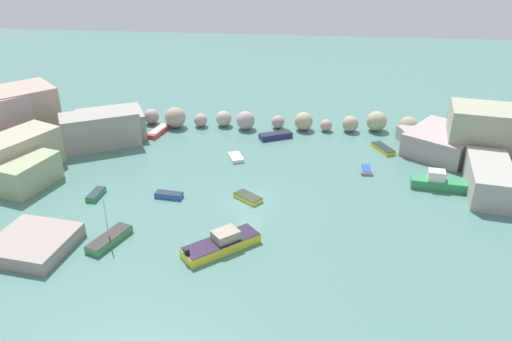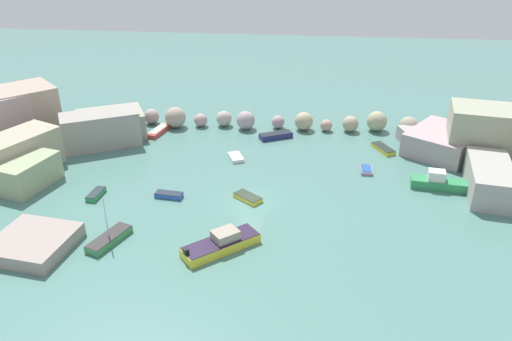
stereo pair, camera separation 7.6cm
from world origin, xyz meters
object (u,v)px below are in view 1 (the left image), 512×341
Objects in this scene: stone_dock at (33,243)px; moored_boat_3 at (96,194)px; moored_boat_5 at (276,136)px; moored_boat_9 at (383,149)px; moored_boat_1 at (236,157)px; moored_boat_10 at (248,197)px; moored_boat_2 at (169,195)px; moored_boat_8 at (440,183)px; moored_boat_6 at (159,131)px; moored_boat_0 at (109,239)px; moored_boat_4 at (366,170)px; moored_boat_7 at (222,243)px.

moored_boat_3 is at bearing 79.71° from stone_dock.
moored_boat_5 is 1.20× the size of moored_boat_9.
moored_boat_1 is 9.52m from moored_boat_10.
moored_boat_8 is (27.28, 4.92, 0.41)m from moored_boat_2.
moored_boat_5 is at bearing -25.11° from moored_boat_8.
moored_boat_6 is (-15.25, 0.01, -0.04)m from moored_boat_5.
moored_boat_2 is 1.06× the size of moored_boat_3.
moored_boat_0 is 28.18m from moored_boat_4.
moored_boat_3 is at bearing 111.50° from moored_boat_7.
moored_boat_8 is 10.17m from moored_boat_9.
stone_dock is at bearing 145.66° from moored_boat_7.
moored_boat_6 is at bearing 153.45° from moored_boat_5.
moored_boat_3 is 0.57× the size of moored_boat_6.
moored_boat_2 is (-5.33, -9.60, 0.05)m from moored_boat_1.
moored_boat_8 reaches higher than moored_boat_2.
moored_boat_10 is at bearing -58.11° from moored_boat_4.
moored_boat_0 reaches higher than moored_boat_9.
moored_boat_5 is at bearing -128.07° from moored_boat_4.
moored_boat_1 is 1.06× the size of moored_boat_3.
moored_boat_2 is 0.65× the size of moored_boat_5.
moored_boat_3 reaches higher than moored_boat_1.
moored_boat_6 is at bearing -11.05° from moored_boat_10.
moored_boat_8 is (7.22, -3.09, 0.46)m from moored_boat_4.
moored_boat_2 is at bearing 89.25° from moored_boat_7.
moored_boat_4 is (29.01, 17.86, -0.40)m from stone_dock.
moored_boat_1 is 14.82m from moored_boat_4.
stone_dock is 9.32m from moored_boat_3.
moored_boat_1 is 16.27m from moored_boat_3.
moored_boat_5 is at bearing -57.37° from moored_boat_10.
moored_boat_0 is at bearing 139.87° from moored_boat_7.
moored_boat_7 reaches higher than moored_boat_3.
moored_boat_3 is at bearing 50.64° from moored_boat_0.
moored_boat_1 is 0.65× the size of moored_boat_5.
moored_boat_7 reaches higher than moored_boat_1.
moored_boat_6 is 35.00m from moored_boat_8.
moored_boat_6 is at bearing 76.56° from moored_boat_7.
moored_boat_2 is 26.51m from moored_boat_9.
moored_boat_9 is (31.50, 23.76, -0.34)m from stone_dock.
moored_boat_4 is 20.89m from moored_boat_7.
moored_boat_5 is (16.73, 17.00, 0.08)m from moored_boat_3.
moored_boat_1 is at bearing 53.71° from stone_dock.
moored_boat_6 is at bearing 27.46° from moored_boat_0.
moored_boat_3 is 28.69m from moored_boat_4.
moored_boat_5 reaches higher than moored_boat_6.
moored_boat_0 is 13.89m from moored_boat_10.
stone_dock reaches higher than moored_boat_6.
moored_boat_7 is at bearing 39.88° from moored_boat_8.
moored_boat_8 reaches higher than moored_boat_9.
moored_boat_10 is (-14.66, -13.49, -0.03)m from moored_boat_9.
stone_dock is 34.06m from moored_boat_4.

